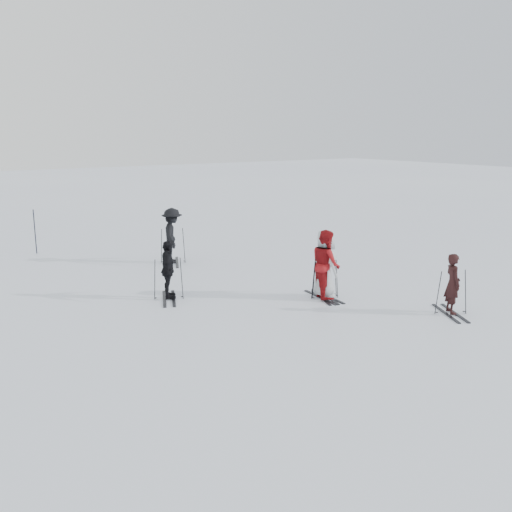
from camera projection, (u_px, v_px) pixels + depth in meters
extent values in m
plane|color=silver|center=(275.00, 296.00, 16.44)|extent=(120.00, 120.00, 0.00)
imported|color=black|center=(452.00, 285.00, 14.69)|extent=(0.60, 0.68, 1.57)
imported|color=maroon|center=(326.00, 265.00, 16.05)|extent=(1.02, 1.14, 1.94)
imported|color=#ABB1B5|center=(325.00, 265.00, 16.11)|extent=(0.73, 1.01, 1.93)
imported|color=black|center=(168.00, 271.00, 15.97)|extent=(0.76, 1.05, 1.65)
imported|color=black|center=(172.00, 236.00, 20.36)|extent=(1.20, 1.45, 1.96)
cylinder|color=black|center=(35.00, 232.00, 21.94)|extent=(0.04, 0.04, 1.71)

